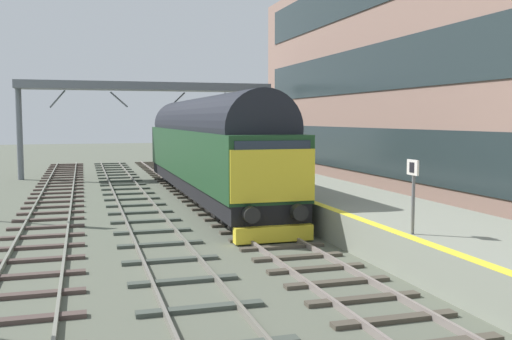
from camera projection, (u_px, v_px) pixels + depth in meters
name	position (u px, v px, depth m)	size (l,w,h in m)	color
ground_plane	(242.00, 222.00, 20.71)	(140.00, 140.00, 0.00)	#595E4F
track_main	(242.00, 221.00, 20.71)	(2.50, 60.00, 0.15)	gray
track_adjacent_west	(149.00, 226.00, 19.76)	(2.50, 60.00, 0.15)	slate
track_adjacent_far_west	(45.00, 231.00, 18.79)	(2.50, 60.00, 0.15)	gray
station_platform	(334.00, 204.00, 21.70)	(4.00, 44.00, 1.01)	gray
station_building	(493.00, 64.00, 23.37)	(5.53, 42.36, 11.85)	#947164
diesel_locomotive	(207.00, 146.00, 26.21)	(2.74, 19.50, 4.68)	black
platform_number_sign	(413.00, 184.00, 13.49)	(0.10, 0.44, 1.75)	slate
overhead_footbridge	(148.00, 90.00, 37.02)	(15.96, 2.00, 6.03)	slate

